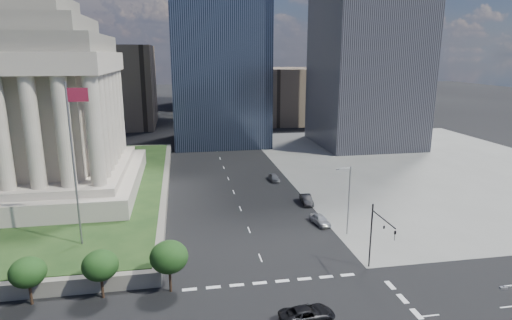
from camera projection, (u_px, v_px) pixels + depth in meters
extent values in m
plane|color=black|center=(212.00, 139.00, 130.32)|extent=(500.00, 500.00, 0.00)
cube|color=slate|center=(422.00, 164.00, 99.90)|extent=(68.00, 90.00, 0.03)
cylinder|color=slate|center=(74.00, 166.00, 51.09)|extent=(0.24, 0.24, 20.00)
cube|color=maroon|center=(77.00, 95.00, 49.25)|extent=(2.40, 0.05, 1.60)
cube|color=black|center=(218.00, 36.00, 118.69)|extent=(26.00, 26.00, 60.00)
cube|color=brown|center=(290.00, 95.00, 162.04)|extent=(20.00, 30.00, 20.00)
cube|color=brown|center=(119.00, 86.00, 150.55)|extent=(24.00, 30.00, 28.00)
cylinder|color=black|center=(371.00, 236.00, 50.71)|extent=(0.18, 0.18, 8.00)
cylinder|color=black|center=(383.00, 219.00, 47.32)|extent=(0.14, 5.50, 0.14)
cube|color=black|center=(395.00, 236.00, 44.88)|extent=(0.30, 0.30, 1.10)
cube|color=slate|center=(503.00, 288.00, 28.66)|extent=(0.50, 0.22, 0.14)
cylinder|color=slate|center=(349.00, 201.00, 59.72)|extent=(0.16, 0.16, 10.00)
cylinder|color=slate|center=(344.00, 168.00, 58.42)|extent=(1.80, 0.12, 0.12)
cube|color=slate|center=(338.00, 169.00, 58.29)|extent=(0.50, 0.22, 0.14)
imported|color=black|center=(307.00, 314.00, 40.87)|extent=(5.70, 3.14, 1.51)
imported|color=#9B9EA4|center=(320.00, 220.00, 64.36)|extent=(4.59, 2.48, 1.48)
imported|color=black|center=(306.00, 200.00, 73.20)|extent=(1.95, 4.74, 1.53)
imported|color=#595B60|center=(274.00, 177.00, 86.61)|extent=(4.26, 1.88, 1.43)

